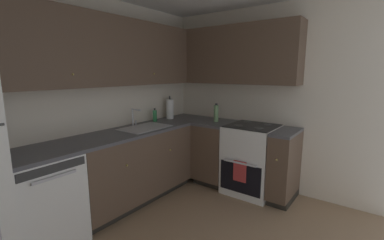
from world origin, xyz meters
name	(u,v)px	position (x,y,z in m)	size (l,w,h in m)	color
wall_back	(84,105)	(0.00, 1.47, 1.22)	(3.68, 0.05, 2.45)	beige
wall_right	(267,100)	(1.81, 0.00, 1.22)	(0.05, 2.98, 2.45)	beige
dishwasher	(41,201)	(-0.69, 1.14, 0.43)	(0.60, 0.63, 0.87)	white
lower_cabinets_back	(133,166)	(0.40, 1.14, 0.44)	(1.57, 0.62, 0.87)	brown
countertop_back	(132,132)	(0.40, 1.14, 0.88)	(2.78, 0.60, 0.04)	#4C4C51
lower_cabinets_right	(237,157)	(1.49, 0.26, 0.44)	(0.62, 1.35, 0.87)	brown
countertop_right	(238,126)	(1.49, 0.26, 0.88)	(0.60, 1.35, 0.03)	#4C4C51
oven_range	(251,158)	(1.51, 0.06, 0.46)	(0.68, 0.62, 1.05)	white
upper_cabinets_back	(109,52)	(0.24, 1.28, 1.82)	(2.46, 0.34, 0.77)	brown
upper_cabinets_right	(230,55)	(1.63, 0.49, 1.82)	(0.32, 1.90, 0.77)	brown
sink	(145,131)	(0.60, 1.11, 0.86)	(0.62, 0.40, 0.10)	#B7B7BC
faucet	(134,116)	(0.60, 1.32, 1.04)	(0.07, 0.16, 0.23)	silver
soap_bottle	(155,116)	(0.98, 1.32, 0.98)	(0.06, 0.06, 0.19)	#338C4C
paper_towel_roll	(170,109)	(1.29, 1.30, 1.05)	(0.11, 0.11, 0.35)	white
oil_bottle	(216,113)	(1.49, 0.61, 1.02)	(0.07, 0.07, 0.26)	#729E66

